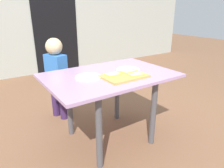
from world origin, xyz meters
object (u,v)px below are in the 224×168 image
Objects in this scene: pizza_slice_far_right at (128,71)px; plate_white_left at (88,77)px; plate_white_right at (128,69)px; pizza_slice_far_left at (113,74)px; child_left at (57,73)px; pizza_slice_near_right at (136,74)px; dining_table at (110,84)px; cutting_board at (124,76)px.

pizza_slice_far_right reaches higher than plate_white_left.
plate_white_right is at bearing -1.87° from plate_white_left.
pizza_slice_far_left is 0.86m from child_left.
pizza_slice_near_right is at bearing -92.24° from pizza_slice_far_right.
pizza_slice_near_right and pizza_slice_far_right have the same top height.
child_left is at bearing 124.04° from plate_white_right.
dining_table is 0.24m from plate_white_right.
pizza_slice_far_right is 0.37m from plate_white_left.
plate_white_left is (-0.34, 0.12, -0.02)m from pizza_slice_far_right.
pizza_slice_far_left is at bearing -156.64° from plate_white_right.
dining_table is at bearing 122.60° from pizza_slice_near_right.
pizza_slice_far_left is 0.14× the size of child_left.
dining_table is at bearing 73.86° from pizza_slice_far_left.
pizza_slice_far_right is 0.60× the size of plate_white_right.
dining_table is at bearing -70.28° from child_left.
dining_table is 5.07× the size of plate_white_left.
pizza_slice_far_left is 0.17m from pizza_slice_far_right.
pizza_slice_near_right is (0.13, -0.21, 0.12)m from dining_table.
child_left reaches higher than plate_white_left.
child_left is at bearing 105.61° from pizza_slice_far_left.
pizza_slice_far_left is 0.27m from plate_white_right.
pizza_slice_near_right is (0.08, -0.06, 0.02)m from cutting_board.
pizza_slice_far_left is at bearing -179.92° from pizza_slice_far_right.
cutting_board is at bearing -71.10° from dining_table.
pizza_slice_far_right is at bearing -64.14° from child_left.
pizza_slice_near_right is at bearing -34.09° from pizza_slice_far_left.
plate_white_right is 1.00× the size of plate_white_left.
plate_white_right is at bearing 2.21° from dining_table.
cutting_board is 0.40× the size of child_left.
plate_white_left is (-0.26, 0.18, -0.01)m from cutting_board.
child_left is (-0.39, 0.81, -0.16)m from pizza_slice_far_right.
pizza_slice_far_left is at bearing -74.39° from child_left.
dining_table is 8.79× the size of pizza_slice_far_left.
cutting_board is 2.83× the size of pizza_slice_near_right.
pizza_slice_near_right is 0.99× the size of pizza_slice_far_right.
pizza_slice_far_left reaches higher than plate_white_right.
child_left is (-0.05, 0.69, -0.14)m from plate_white_left.
cutting_board is at bearing -34.11° from plate_white_left.
pizza_slice_near_right reaches higher than plate_white_left.
cutting_board is at bearing 145.21° from pizza_slice_near_right.
pizza_slice_far_left is (-0.03, -0.10, 0.12)m from dining_table.
pizza_slice_near_right is 0.41m from plate_white_left.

